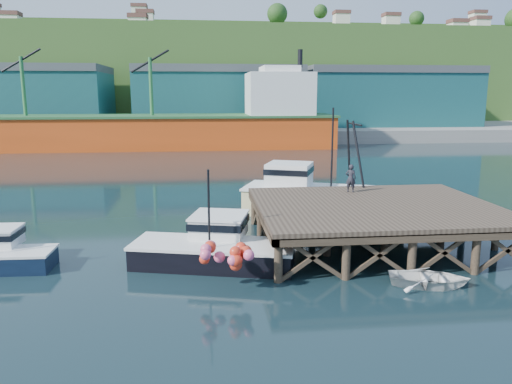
{
  "coord_description": "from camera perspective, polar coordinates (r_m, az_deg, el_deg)",
  "views": [
    {
      "loc": [
        -3.25,
        -23.94,
        7.65
      ],
      "look_at": [
        -0.38,
        2.0,
        2.48
      ],
      "focal_mm": 35.0,
      "sensor_mm": 36.0,
      "label": 1
    }
  ],
  "objects": [
    {
      "name": "dinghy",
      "position": [
        21.54,
        19.19,
        -9.3
      ],
      "size": [
        3.69,
        3.06,
        0.66
      ],
      "primitive_type": "imported",
      "rotation": [
        0.0,
        0.0,
        1.29
      ],
      "color": "white",
      "rests_on": "ground"
    },
    {
      "name": "trawler",
      "position": [
        31.96,
        7.37,
        -0.16
      ],
      "size": [
        10.76,
        7.1,
        6.79
      ],
      "rotation": [
        0.0,
        0.0,
        -0.38
      ],
      "color": "beige",
      "rests_on": "ground"
    },
    {
      "name": "boat_black",
      "position": [
        22.87,
        -4.7,
        -6.18
      ],
      "size": [
        7.73,
        6.4,
        4.51
      ],
      "rotation": [
        0.0,
        0.0,
        -0.25
      ],
      "color": "black",
      "rests_on": "ground"
    },
    {
      "name": "warehouse_mid",
      "position": [
        89.0,
        -4.28,
        10.45
      ],
      "size": [
        28.0,
        16.0,
        9.0
      ],
      "primitive_type": "cube",
      "color": "#1A5558",
      "rests_on": "far_quay"
    },
    {
      "name": "far_quay",
      "position": [
        94.23,
        -4.35,
        7.14
      ],
      "size": [
        160.0,
        40.0,
        2.0
      ],
      "primitive_type": "cube",
      "color": "gray",
      "rests_on": "ground"
    },
    {
      "name": "cargo_ship",
      "position": [
        72.26,
        -10.53,
        7.59
      ],
      "size": [
        55.5,
        10.0,
        13.75
      ],
      "color": "#E14C15",
      "rests_on": "ground"
    },
    {
      "name": "dockworker",
      "position": [
        28.78,
        10.77,
        1.56
      ],
      "size": [
        0.68,
        0.56,
        1.59
      ],
      "primitive_type": "imported",
      "rotation": [
        0.0,
        0.0,
        2.78
      ],
      "color": "black",
      "rests_on": "wharf"
    },
    {
      "name": "warehouse_right",
      "position": [
        94.96,
        14.42,
        10.18
      ],
      "size": [
        30.0,
        16.0,
        9.0
      ],
      "primitive_type": "cube",
      "color": "#1A5558",
      "rests_on": "far_quay"
    },
    {
      "name": "warehouse_left",
      "position": [
        94.44,
        -26.33,
        9.38
      ],
      "size": [
        32.0,
        16.0,
        9.0
      ],
      "primitive_type": "cube",
      "color": "#1A5558",
      "rests_on": "far_quay"
    },
    {
      "name": "wharf",
      "position": [
        25.95,
        13.58,
        -1.82
      ],
      "size": [
        12.0,
        10.0,
        2.62
      ],
      "color": "brown",
      "rests_on": "ground"
    },
    {
      "name": "ground",
      "position": [
        25.34,
        1.36,
        -6.36
      ],
      "size": [
        300.0,
        300.0,
        0.0
      ],
      "primitive_type": "plane",
      "color": "black",
      "rests_on": "ground"
    },
    {
      "name": "hillside",
      "position": [
        124.03,
        -4.92,
        12.72
      ],
      "size": [
        220.0,
        50.0,
        22.0
      ],
      "primitive_type": "cube",
      "color": "#2D511E",
      "rests_on": "ground"
    }
  ]
}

